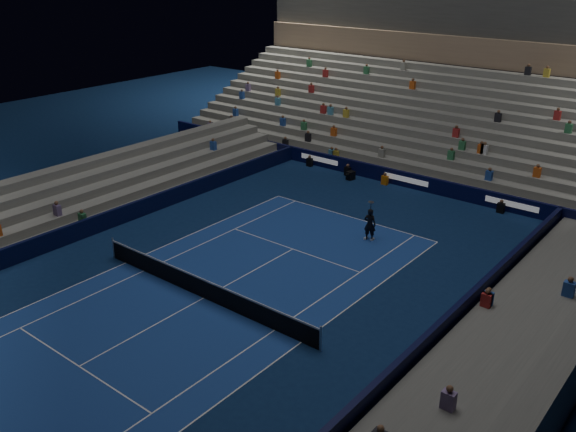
{
  "coord_description": "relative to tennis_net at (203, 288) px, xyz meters",
  "views": [
    {
      "loc": [
        17.97,
        -16.45,
        14.05
      ],
      "look_at": [
        0.0,
        6.0,
        2.0
      ],
      "focal_mm": 38.79,
      "sensor_mm": 36.0,
      "label": 1
    }
  ],
  "objects": [
    {
      "name": "tennis_net",
      "position": [
        0.0,
        0.0,
        0.0
      ],
      "size": [
        12.9,
        0.1,
        1.1
      ],
      "color": "#B2B2B7",
      "rests_on": "ground"
    },
    {
      "name": "court_surface",
      "position": [
        0.0,
        0.0,
        -0.5
      ],
      "size": [
        10.97,
        23.77,
        0.01
      ],
      "primitive_type": "cube",
      "color": "navy",
      "rests_on": "ground"
    },
    {
      "name": "broadcast_camera",
      "position": [
        -3.68,
        17.39,
        -0.21
      ],
      "size": [
        0.51,
        0.92,
        0.58
      ],
      "color": "black",
      "rests_on": "ground"
    },
    {
      "name": "ground",
      "position": [
        0.0,
        0.0,
        -0.5
      ],
      "size": [
        90.0,
        90.0,
        0.0
      ],
      "primitive_type": "plane",
      "color": "#0B1F46",
      "rests_on": "ground"
    },
    {
      "name": "tennis_player",
      "position": [
        2.47,
        9.88,
        0.39
      ],
      "size": [
        0.74,
        0.58,
        1.79
      ],
      "primitive_type": "imported",
      "rotation": [
        0.0,
        0.0,
        3.4
      ],
      "color": "black",
      "rests_on": "ground"
    },
    {
      "name": "grandstand_west",
      "position": [
        -13.17,
        0.0,
        0.41
      ],
      "size": [
        5.0,
        37.0,
        2.5
      ],
      "color": "slate",
      "rests_on": "ground"
    },
    {
      "name": "sponsor_barrier_east",
      "position": [
        9.7,
        0.0,
        -0.0
      ],
      "size": [
        0.25,
        37.0,
        1.0
      ],
      "primitive_type": "cube",
      "color": "black",
      "rests_on": "ground"
    },
    {
      "name": "sponsor_barrier_far",
      "position": [
        0.0,
        18.5,
        -0.0
      ],
      "size": [
        44.0,
        0.25,
        1.0
      ],
      "primitive_type": "cube",
      "color": "black",
      "rests_on": "ground"
    },
    {
      "name": "sponsor_barrier_west",
      "position": [
        -9.7,
        0.0,
        -0.0
      ],
      "size": [
        0.25,
        37.0,
        1.0
      ],
      "primitive_type": "cube",
      "color": "black",
      "rests_on": "ground"
    },
    {
      "name": "grandstand_east",
      "position": [
        13.17,
        0.0,
        0.41
      ],
      "size": [
        5.0,
        37.0,
        2.5
      ],
      "color": "#5E5E5A",
      "rests_on": "ground"
    },
    {
      "name": "grandstand_main",
      "position": [
        0.0,
        27.9,
        2.87
      ],
      "size": [
        44.0,
        15.2,
        11.2
      ],
      "color": "slate",
      "rests_on": "ground"
    }
  ]
}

